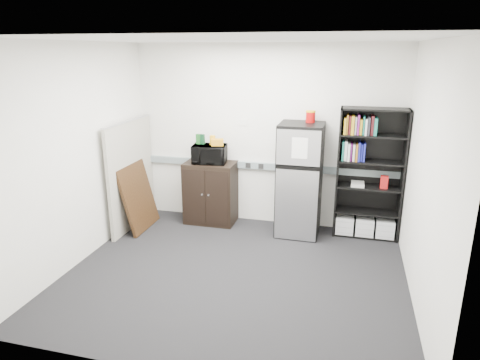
{
  "coord_description": "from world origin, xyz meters",
  "views": [
    {
      "loc": [
        1.21,
        -4.45,
        2.6
      ],
      "look_at": [
        -0.17,
        0.9,
        0.91
      ],
      "focal_mm": 32.0,
      "sensor_mm": 36.0,
      "label": 1
    }
  ],
  "objects_px": {
    "bookshelf": "(369,175)",
    "cabinet": "(211,193)",
    "cubicle_partition": "(131,174)",
    "refrigerator": "(299,180)",
    "microwave": "(209,154)"
  },
  "relations": [
    {
      "from": "cubicle_partition",
      "to": "cabinet",
      "type": "height_order",
      "value": "cubicle_partition"
    },
    {
      "from": "cubicle_partition",
      "to": "refrigerator",
      "type": "relative_size",
      "value": 1.0
    },
    {
      "from": "bookshelf",
      "to": "cabinet",
      "type": "relative_size",
      "value": 1.93
    },
    {
      "from": "microwave",
      "to": "refrigerator",
      "type": "distance_m",
      "value": 1.4
    },
    {
      "from": "bookshelf",
      "to": "microwave",
      "type": "height_order",
      "value": "bookshelf"
    },
    {
      "from": "cubicle_partition",
      "to": "refrigerator",
      "type": "xyz_separation_m",
      "value": [
        2.47,
        0.34,
        0.0
      ]
    },
    {
      "from": "cubicle_partition",
      "to": "bookshelf",
      "type": "bearing_deg",
      "value": 8.06
    },
    {
      "from": "bookshelf",
      "to": "microwave",
      "type": "relative_size",
      "value": 3.7
    },
    {
      "from": "bookshelf",
      "to": "refrigerator",
      "type": "distance_m",
      "value": 0.97
    },
    {
      "from": "cabinet",
      "to": "cubicle_partition",
      "type": "bearing_deg",
      "value": -159.08
    },
    {
      "from": "cabinet",
      "to": "microwave",
      "type": "distance_m",
      "value": 0.62
    },
    {
      "from": "cubicle_partition",
      "to": "cabinet",
      "type": "distance_m",
      "value": 1.22
    },
    {
      "from": "cubicle_partition",
      "to": "refrigerator",
      "type": "bearing_deg",
      "value": 7.85
    },
    {
      "from": "cabinet",
      "to": "microwave",
      "type": "bearing_deg",
      "value": -90.0
    },
    {
      "from": "refrigerator",
      "to": "microwave",
      "type": "bearing_deg",
      "value": 177.85
    }
  ]
}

